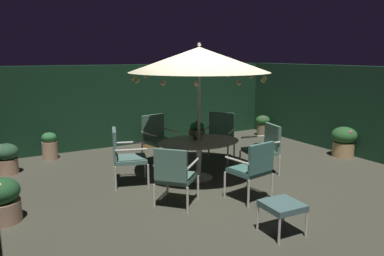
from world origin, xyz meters
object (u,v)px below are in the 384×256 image
(potted_plant_back_right, at_px, (344,140))
(patio_chair_southeast, at_px, (157,136))
(potted_plant_front_corner, at_px, (152,132))
(centerpiece_planter, at_px, (197,129))
(potted_plant_left_far, at_px, (6,158))
(patio_chair_east, at_px, (219,134))
(potted_plant_back_left, at_px, (1,200))
(patio_umbrella, at_px, (199,60))
(potted_plant_right_far, at_px, (50,146))
(ottoman_footrest, at_px, (282,207))
(patio_chair_southwest, at_px, (174,173))
(patio_chair_northeast, at_px, (265,146))
(potted_plant_right_near, at_px, (263,124))
(patio_chair_south, at_px, (124,153))
(patio_dining_table, at_px, (199,147))
(patio_chair_north, at_px, (253,166))

(potted_plant_back_right, bearing_deg, patio_chair_southeast, 157.32)
(potted_plant_front_corner, bearing_deg, patio_chair_southeast, -108.79)
(centerpiece_planter, relative_size, potted_plant_left_far, 0.58)
(patio_chair_east, xyz_separation_m, potted_plant_back_left, (-4.43, -1.12, -0.27))
(patio_umbrella, relative_size, potted_plant_left_far, 4.21)
(patio_chair_southeast, height_order, potted_plant_left_far, patio_chair_southeast)
(patio_chair_southeast, height_order, potted_plant_right_far, patio_chair_southeast)
(patio_umbrella, relative_size, potted_plant_back_right, 3.69)
(ottoman_footrest, xyz_separation_m, potted_plant_front_corner, (0.44, 5.29, -0.03))
(patio_umbrella, height_order, ottoman_footrest, patio_umbrella)
(centerpiece_planter, relative_size, patio_chair_southwest, 0.37)
(patio_chair_northeast, bearing_deg, potted_plant_right_near, 50.27)
(patio_chair_east, height_order, potted_plant_front_corner, patio_chair_east)
(potted_plant_right_far, bearing_deg, ottoman_footrest, -68.38)
(patio_chair_east, bearing_deg, potted_plant_front_corner, 112.02)
(potted_plant_right_near, bearing_deg, patio_chair_southwest, -143.80)
(potted_plant_left_far, height_order, potted_plant_right_near, potted_plant_left_far)
(potted_plant_front_corner, height_order, potted_plant_right_far, potted_plant_front_corner)
(patio_chair_south, xyz_separation_m, potted_plant_right_far, (-0.92, 2.42, -0.27))
(patio_chair_southeast, xyz_separation_m, potted_plant_front_corner, (0.51, 1.49, -0.25))
(ottoman_footrest, distance_m, potted_plant_back_right, 4.45)
(patio_dining_table, distance_m, patio_chair_south, 1.39)
(patio_umbrella, relative_size, patio_chair_north, 2.62)
(patio_umbrella, bearing_deg, potted_plant_back_left, -176.18)
(potted_plant_left_far, relative_size, potted_plant_back_right, 0.88)
(patio_dining_table, height_order, centerpiece_planter, centerpiece_planter)
(potted_plant_right_near, xyz_separation_m, potted_plant_back_left, (-6.97, -2.64, -0.01))
(patio_chair_southeast, relative_size, potted_plant_right_far, 1.70)
(patio_chair_east, xyz_separation_m, patio_chair_southwest, (-2.06, -1.85, -0.06))
(patio_umbrella, xyz_separation_m, patio_chair_east, (1.06, 0.89, -1.64))
(patio_chair_east, distance_m, potted_plant_front_corner, 2.13)
(patio_dining_table, distance_m, potted_plant_back_left, 3.38)
(patio_umbrella, xyz_separation_m, patio_chair_south, (-1.33, 0.40, -1.66))
(centerpiece_planter, height_order, patio_chair_south, centerpiece_planter)
(patio_chair_northeast, bearing_deg, ottoman_footrest, -125.39)
(patio_chair_north, xyz_separation_m, potted_plant_front_corner, (0.06, 4.21, -0.23))
(patio_chair_north, bearing_deg, ottoman_footrest, -109.46)
(patio_chair_east, xyz_separation_m, potted_plant_front_corner, (-0.79, 1.96, -0.25))
(ottoman_footrest, distance_m, potted_plant_front_corner, 5.31)
(patio_chair_southeast, distance_m, potted_plant_front_corner, 1.59)
(patio_chair_east, relative_size, potted_plant_front_corner, 1.51)
(patio_umbrella, distance_m, centerpiece_planter, 1.31)
(patio_chair_southeast, distance_m, potted_plant_back_right, 4.31)
(centerpiece_planter, xyz_separation_m, patio_chair_northeast, (1.30, -0.45, -0.39))
(patio_chair_north, bearing_deg, potted_plant_back_right, 16.81)
(patio_chair_southeast, bearing_deg, potted_plant_back_right, -22.68)
(patio_chair_east, height_order, patio_chair_southwest, patio_chair_east)
(patio_chair_east, relative_size, potted_plant_right_near, 1.80)
(patio_chair_southeast, relative_size, potted_plant_right_near, 1.78)
(patio_chair_north, bearing_deg, potted_plant_right_far, 120.55)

